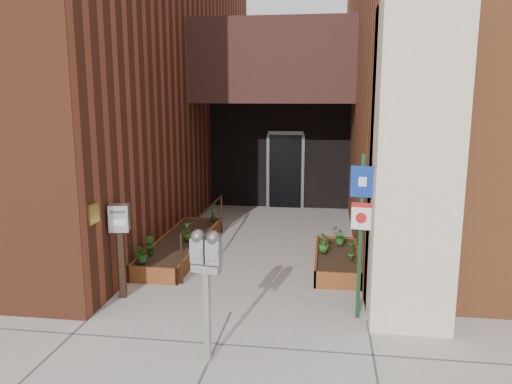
% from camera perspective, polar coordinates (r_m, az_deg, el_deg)
% --- Properties ---
extents(ground, '(80.00, 80.00, 0.00)m').
position_cam_1_polar(ground, '(7.69, -2.88, -13.53)').
color(ground, '#9E9991').
rests_on(ground, ground).
extents(architecture, '(20.00, 14.60, 10.00)m').
position_cam_1_polar(architecture, '(13.96, 1.80, 18.35)').
color(architecture, brown).
rests_on(architecture, ground).
extents(planter_left, '(0.90, 3.60, 0.30)m').
position_cam_1_polar(planter_left, '(10.46, -8.46, -6.14)').
color(planter_left, brown).
rests_on(planter_left, ground).
extents(planter_right, '(0.80, 2.20, 0.30)m').
position_cam_1_polar(planter_right, '(9.57, 9.21, -7.78)').
color(planter_right, brown).
rests_on(planter_right, ground).
extents(handrail, '(0.04, 3.34, 0.90)m').
position_cam_1_polar(handrail, '(10.12, -5.92, -3.05)').
color(handrail, black).
rests_on(handrail, ground).
extents(parking_meter, '(0.38, 0.20, 1.66)m').
position_cam_1_polar(parking_meter, '(5.93, -5.72, -7.84)').
color(parking_meter, '#9C9C9E').
rests_on(parking_meter, ground).
extents(sign_post, '(0.33, 0.10, 2.40)m').
position_cam_1_polar(sign_post, '(7.16, 11.93, -3.10)').
color(sign_post, '#133519').
rests_on(sign_post, ground).
extents(payment_dropbox, '(0.34, 0.29, 1.52)m').
position_cam_1_polar(payment_dropbox, '(8.12, -15.27, -4.33)').
color(payment_dropbox, black).
rests_on(payment_dropbox, ground).
extents(shrub_left_a, '(0.45, 0.45, 0.35)m').
position_cam_1_polar(shrub_left_a, '(9.06, -12.84, -6.72)').
color(shrub_left_a, '#25601B').
rests_on(shrub_left_a, planter_left).
extents(shrub_left_b, '(0.25, 0.25, 0.33)m').
position_cam_1_polar(shrub_left_b, '(9.50, -12.07, -5.95)').
color(shrub_left_b, '#1F5A19').
rests_on(shrub_left_b, planter_left).
extents(shrub_left_c, '(0.27, 0.27, 0.37)m').
position_cam_1_polar(shrub_left_c, '(10.22, -7.80, -4.46)').
color(shrub_left_c, '#2B5D1A').
rests_on(shrub_left_c, planter_left).
extents(shrub_left_d, '(0.30, 0.30, 0.40)m').
position_cam_1_polar(shrub_left_d, '(11.71, -4.99, -2.34)').
color(shrub_left_d, '#195919').
rests_on(shrub_left_d, planter_left).
extents(shrub_right_a, '(0.24, 0.24, 0.36)m').
position_cam_1_polar(shrub_right_a, '(9.46, 7.76, -5.76)').
color(shrub_right_a, '#265E1B').
rests_on(shrub_right_a, planter_right).
extents(shrub_right_b, '(0.22, 0.22, 0.34)m').
position_cam_1_polar(shrub_right_b, '(9.13, 10.90, -6.53)').
color(shrub_right_b, '#225E1B').
rests_on(shrub_right_b, planter_right).
extents(shrub_right_c, '(0.42, 0.42, 0.33)m').
position_cam_1_polar(shrub_right_c, '(9.99, 9.56, -4.99)').
color(shrub_right_c, '#20621C').
rests_on(shrub_right_c, planter_right).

